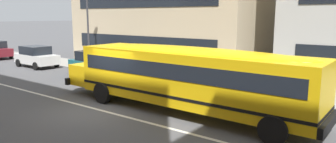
{
  "coord_description": "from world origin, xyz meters",
  "views": [
    {
      "loc": [
        10.28,
        -8.76,
        3.99
      ],
      "look_at": [
        2.94,
        0.99,
        1.84
      ],
      "focal_mm": 34.15,
      "sensor_mm": 36.0,
      "label": 1
    }
  ],
  "objects_px": {
    "school_bus": "(184,74)",
    "parked_car_white_by_entrance": "(36,56)",
    "street_lamp": "(87,11)",
    "parked_car_teal_far_corner": "(95,63)"
  },
  "relations": [
    {
      "from": "school_bus",
      "to": "parked_car_white_by_entrance",
      "type": "relative_size",
      "value": 3.1
    },
    {
      "from": "school_bus",
      "to": "street_lamp",
      "type": "bearing_deg",
      "value": -21.95
    },
    {
      "from": "school_bus",
      "to": "street_lamp",
      "type": "height_order",
      "value": "street_lamp"
    },
    {
      "from": "parked_car_teal_far_corner",
      "to": "school_bus",
      "type": "bearing_deg",
      "value": -15.75
    },
    {
      "from": "parked_car_teal_far_corner",
      "to": "street_lamp",
      "type": "distance_m",
      "value": 4.81
    },
    {
      "from": "parked_car_white_by_entrance",
      "to": "parked_car_teal_far_corner",
      "type": "distance_m",
      "value": 6.43
    },
    {
      "from": "parked_car_white_by_entrance",
      "to": "parked_car_teal_far_corner",
      "type": "height_order",
      "value": "same"
    },
    {
      "from": "school_bus",
      "to": "parked_car_teal_far_corner",
      "type": "height_order",
      "value": "school_bus"
    },
    {
      "from": "parked_car_white_by_entrance",
      "to": "street_lamp",
      "type": "distance_m",
      "value": 5.48
    },
    {
      "from": "street_lamp",
      "to": "parked_car_white_by_entrance",
      "type": "bearing_deg",
      "value": -148.3
    }
  ]
}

